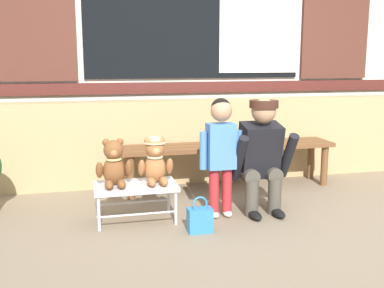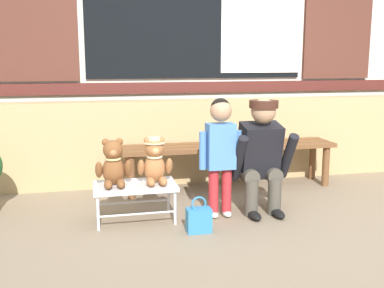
% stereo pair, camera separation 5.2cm
% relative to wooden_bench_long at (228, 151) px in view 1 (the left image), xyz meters
% --- Properties ---
extents(ground_plane, '(60.00, 60.00, 0.00)m').
position_rel_wooden_bench_long_xyz_m(ground_plane, '(-0.14, -1.06, -0.37)').
color(ground_plane, '#84725B').
extents(brick_low_wall, '(7.81, 0.25, 0.85)m').
position_rel_wooden_bench_long_xyz_m(brick_low_wall, '(-0.14, 0.37, 0.05)').
color(brick_low_wall, tan).
rests_on(brick_low_wall, ground).
extents(shop_facade, '(7.97, 0.26, 3.64)m').
position_rel_wooden_bench_long_xyz_m(shop_facade, '(-0.14, 0.88, 1.45)').
color(shop_facade, silver).
rests_on(shop_facade, ground).
extents(wooden_bench_long, '(2.10, 0.40, 0.44)m').
position_rel_wooden_bench_long_xyz_m(wooden_bench_long, '(0.00, 0.00, 0.00)').
color(wooden_bench_long, brown).
rests_on(wooden_bench_long, ground).
extents(small_display_bench, '(0.64, 0.36, 0.30)m').
position_rel_wooden_bench_long_xyz_m(small_display_bench, '(-1.00, -0.74, -0.11)').
color(small_display_bench, silver).
rests_on(small_display_bench, ground).
extents(teddy_bear_plain, '(0.28, 0.26, 0.36)m').
position_rel_wooden_bench_long_xyz_m(teddy_bear_plain, '(-1.16, -0.74, 0.09)').
color(teddy_bear_plain, brown).
rests_on(teddy_bear_plain, small_display_bench).
extents(teddy_bear_with_hat, '(0.28, 0.27, 0.36)m').
position_rel_wooden_bench_long_xyz_m(teddy_bear_with_hat, '(-0.84, -0.73, 0.10)').
color(teddy_bear_with_hat, '#A86B3D').
rests_on(teddy_bear_with_hat, small_display_bench).
extents(child_standing, '(0.35, 0.18, 0.96)m').
position_rel_wooden_bench_long_xyz_m(child_standing, '(-0.32, -0.78, 0.22)').
color(child_standing, '#B7282D').
rests_on(child_standing, ground).
extents(adult_crouching, '(0.50, 0.49, 0.95)m').
position_rel_wooden_bench_long_xyz_m(adult_crouching, '(0.04, -0.75, 0.11)').
color(adult_crouching, '#4C473D').
rests_on(adult_crouching, ground).
extents(handbag_on_ground, '(0.18, 0.11, 0.27)m').
position_rel_wooden_bench_long_xyz_m(handbag_on_ground, '(-0.57, -1.08, -0.28)').
color(handbag_on_ground, teal).
rests_on(handbag_on_ground, ground).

